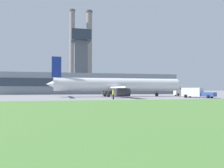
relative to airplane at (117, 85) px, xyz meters
name	(u,v)px	position (x,y,z in m)	size (l,w,h in m)	color
ground_plane	(110,97)	(-1.43, 0.84, -2.80)	(400.00, 400.00, 0.00)	gray
grass_strip	(216,111)	(-1.43, -35.66, -2.77)	(240.00, 37.00, 0.06)	#4C7A38
terminal_building	(90,82)	(-1.80, 33.03, 1.86)	(64.46, 14.01, 24.00)	gray
smokestack_left	(72,51)	(-7.03, 67.13, 19.50)	(3.23, 3.23, 44.34)	gray
smokestack_right	(89,51)	(2.07, 67.21, 19.64)	(3.61, 3.61, 44.59)	gray
airplane	(117,85)	(0.00, 0.00, 0.00)	(33.22, 27.22, 9.08)	silver
pushback_tug	(182,92)	(19.01, 2.77, -1.81)	(4.38, 2.73, 2.16)	white
baggage_truck	(196,93)	(14.08, -10.59, -1.76)	(5.59, 6.57, 2.07)	#2D4C93
ground_crew_person	(113,94)	(-4.18, -13.54, -1.90)	(0.53, 0.53, 1.77)	#23283D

